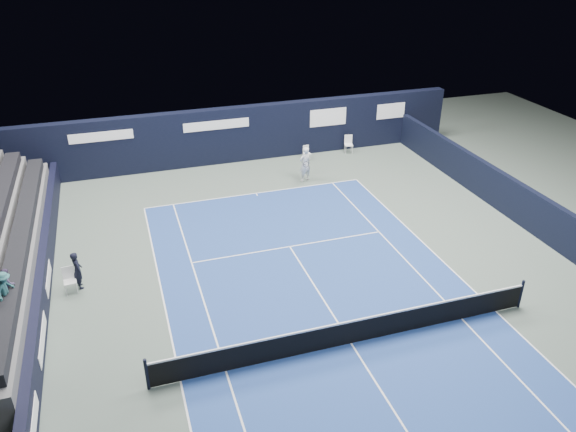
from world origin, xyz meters
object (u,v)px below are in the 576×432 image
tennis_net (352,331)px  folding_chair_back_b (349,143)px  tennis_player (305,164)px  folding_chair_back_a (306,150)px  line_judge_chair (69,278)px

tennis_net → folding_chair_back_b: bearing=67.0°
tennis_net → tennis_player: (2.86, 12.62, 0.43)m
tennis_player → folding_chair_back_a: bearing=69.3°
tennis_net → tennis_player: 12.94m
tennis_net → tennis_player: size_ratio=6.91×
folding_chair_back_a → tennis_net: 15.89m
line_judge_chair → folding_chair_back_b: bearing=27.5°
folding_chair_back_a → folding_chair_back_b: size_ratio=0.81×
line_judge_chair → tennis_net: size_ratio=0.08×
folding_chair_back_a → tennis_net: tennis_net is taller
folding_chair_back_b → tennis_player: tennis_player is taller
folding_chair_back_a → line_judge_chair: bearing=-151.8°
folding_chair_back_a → folding_chair_back_b: bearing=-2.6°
folding_chair_back_b → tennis_net: bearing=-100.4°
tennis_net → tennis_player: tennis_player is taller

